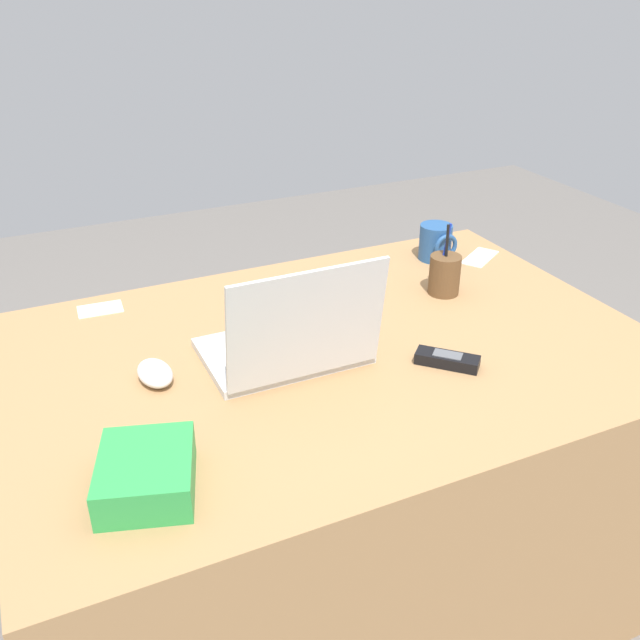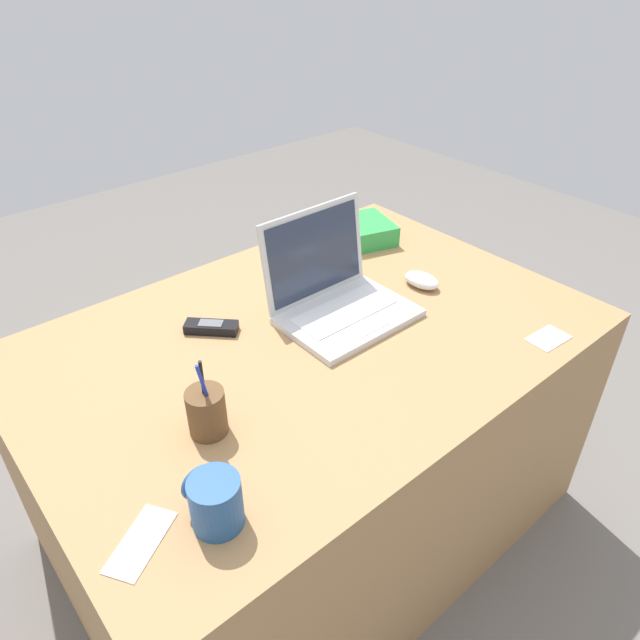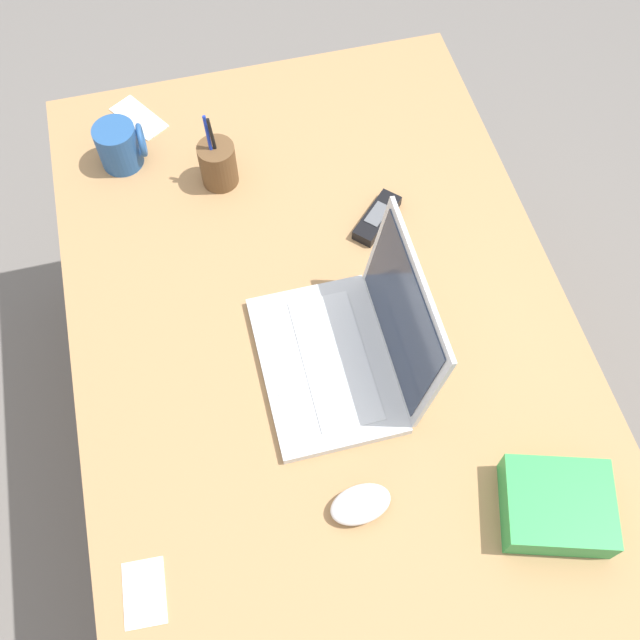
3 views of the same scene
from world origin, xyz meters
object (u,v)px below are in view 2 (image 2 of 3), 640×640
object	(u,v)px
coffee_mug_white	(215,501)
cordless_phone	(211,327)
laptop	(337,295)
pen_holder	(207,412)
computer_mouse	(422,280)
snack_bag	(366,231)

from	to	relation	value
coffee_mug_white	cordless_phone	distance (m)	0.56
laptop	pen_holder	bearing A→B (deg)	-162.06
computer_mouse	coffee_mug_white	xyz separation A→B (m)	(-0.85, -0.29, 0.03)
coffee_mug_white	snack_bag	size ratio (longest dim) A/B	0.58
cordless_phone	pen_holder	bearing A→B (deg)	-122.41
snack_bag	coffee_mug_white	bearing A→B (deg)	-147.17
pen_holder	coffee_mug_white	bearing A→B (deg)	-117.75
coffee_mug_white	snack_bag	world-z (taller)	coffee_mug_white
snack_bag	computer_mouse	bearing A→B (deg)	-105.14
coffee_mug_white	snack_bag	distance (m)	1.11
pen_holder	laptop	bearing A→B (deg)	17.94
computer_mouse	cordless_phone	world-z (taller)	computer_mouse
pen_holder	snack_bag	size ratio (longest dim) A/B	1.03
coffee_mug_white	cordless_phone	xyz separation A→B (m)	(0.29, 0.48, -0.04)
laptop	coffee_mug_white	size ratio (longest dim) A/B	3.27
cordless_phone	snack_bag	size ratio (longest dim) A/B	0.71
laptop	snack_bag	size ratio (longest dim) A/B	1.90
computer_mouse	snack_bag	xyz separation A→B (m)	(0.08, 0.31, 0.01)
laptop	computer_mouse	distance (m)	0.27
laptop	cordless_phone	xyz separation A→B (m)	(-0.29, 0.14, -0.04)
cordless_phone	snack_bag	distance (m)	0.65
cordless_phone	pen_holder	xyz separation A→B (m)	(-0.19, -0.29, 0.04)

